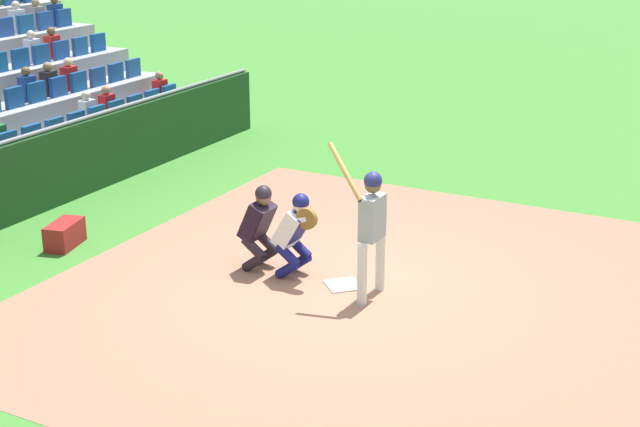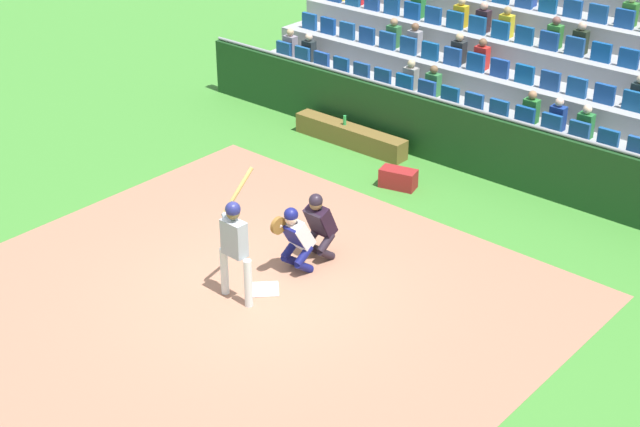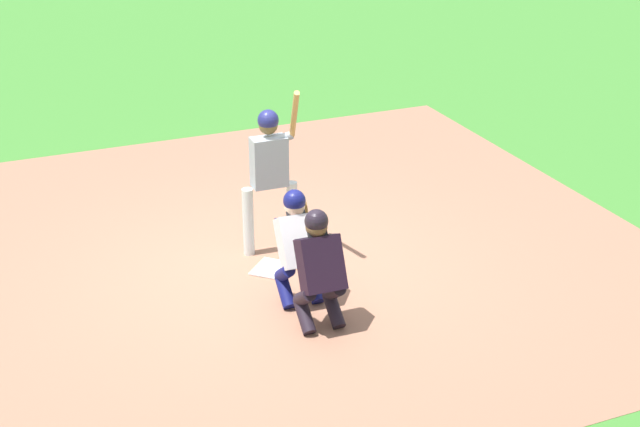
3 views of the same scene
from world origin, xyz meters
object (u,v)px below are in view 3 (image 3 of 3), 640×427
batter_at_plate (270,166)px  catcher_crouching (298,240)px  home_plate_umpire (319,265)px  home_plate_marker (274,269)px

batter_at_plate → catcher_crouching: (-0.16, -1.22, -0.38)m
catcher_crouching → home_plate_umpire: home_plate_umpire is taller
home_plate_marker → batter_at_plate: batter_at_plate is taller
home_plate_marker → catcher_crouching: 1.01m
home_plate_marker → home_plate_umpire: home_plate_umpire is taller
home_plate_marker → batter_at_plate: bearing=71.4°
catcher_crouching → home_plate_umpire: 0.59m
catcher_crouching → home_plate_umpire: bearing=-92.0°
batter_at_plate → catcher_crouching: size_ratio=1.68×
home_plate_marker → home_plate_umpire: bearing=-90.6°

